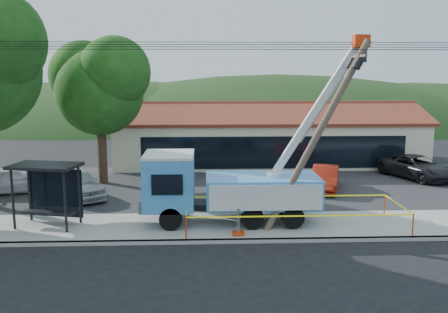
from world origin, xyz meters
The scene contains 17 objects.
ground centered at (0.00, 0.00, 0.00)m, with size 120.00×120.00×0.00m, color black.
curb centered at (0.00, 2.10, 0.07)m, with size 60.00×0.25×0.15m, color #AAA99F.
sidewalk centered at (0.00, 4.00, 0.07)m, with size 60.00×4.00×0.15m, color #AAA99F.
parking_lot centered at (0.00, 12.00, 0.05)m, with size 60.00×12.00×0.10m, color #28282B.
strip_mall centered at (4.00, 19.98, 1.88)m, with size 22.50×8.53×4.67m.
tree_lot centered at (-7.00, 13.00, 6.21)m, with size 6.30×5.60×8.94m.
hill_west centered at (-15.00, 55.00, 0.00)m, with size 78.40×56.00×28.00m, color #1C3714.
hill_center centered at (10.00, 55.00, 0.00)m, with size 89.60×64.00×32.00m, color #1C3714.
hill_east centered at (30.00, 55.00, 0.00)m, with size 72.80×52.00×26.00m, color #1C3714.
utility_truck centered at (0.14, 4.55, 1.82)m, with size 9.89×4.23×8.28m.
leaning_pole centered at (4.13, 3.35, 4.58)m, with size 4.34×1.67×8.15m.
bus_shelter centered at (-7.66, 4.40, 2.19)m, with size 3.17×2.33×2.76m.
caution_tape centered at (3.14, 3.87, 0.86)m, with size 9.45×3.33×0.96m.
car_silver centered at (-7.67, 9.41, 0.00)m, with size 1.87×4.64×1.58m, color silver.
car_red centered at (6.22, 10.69, 0.00)m, with size 1.45×4.16×1.37m, color #A52010.
car_white centered at (-11.49, 10.79, 0.00)m, with size 1.91×4.71×1.37m, color white.
car_dark centered at (12.84, 13.51, 0.00)m, with size 2.42×5.25×1.46m, color black.
Camera 1 is at (-0.82, -17.29, 6.93)m, focal length 40.00 mm.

